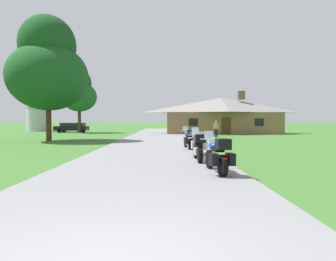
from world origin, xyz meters
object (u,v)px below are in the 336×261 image
(motorcycle_blue_nearest_to_camera, at_px, (218,156))
(bystander_tan_shirt_near_lodge, at_px, (216,128))
(tree_left_far, at_px, (79,93))
(motorcycle_blue_second_in_row, at_px, (198,147))
(motorcycle_red_third_in_row, at_px, (198,143))
(metal_silo_distant, at_px, (38,105))
(motorcycle_blue_farthest_in_row, at_px, (189,139))
(parked_black_suv_far_left, at_px, (72,127))
(tree_left_near, at_px, (48,68))

(motorcycle_blue_nearest_to_camera, bearing_deg, bystander_tan_shirt_near_lodge, 73.11)
(motorcycle_blue_nearest_to_camera, distance_m, tree_left_far, 34.94)
(motorcycle_blue_second_in_row, relative_size, motorcycle_red_third_in_row, 1.00)
(tree_left_far, relative_size, metal_silo_distant, 1.03)
(motorcycle_blue_farthest_in_row, height_order, bystander_tan_shirt_near_lodge, bystander_tan_shirt_near_lodge)
(motorcycle_blue_nearest_to_camera, relative_size, motorcycle_blue_farthest_in_row, 1.00)
(parked_black_suv_far_left, bearing_deg, metal_silo_distant, 53.94)
(motorcycle_blue_second_in_row, xyz_separation_m, metal_silo_distant, (-22.01, 35.86, 3.64))
(motorcycle_blue_second_in_row, height_order, motorcycle_blue_farthest_in_row, same)
(bystander_tan_shirt_near_lodge, relative_size, metal_silo_distant, 0.20)
(motorcycle_blue_nearest_to_camera, height_order, tree_left_far, tree_left_far)
(motorcycle_blue_nearest_to_camera, distance_m, parked_black_suv_far_left, 35.99)
(motorcycle_blue_nearest_to_camera, bearing_deg, tree_left_near, 119.41)
(motorcycle_blue_nearest_to_camera, distance_m, metal_silo_distant, 44.81)
(motorcycle_red_third_in_row, height_order, parked_black_suv_far_left, parked_black_suv_far_left)
(tree_left_near, bearing_deg, bystander_tan_shirt_near_lodge, 20.13)
(motorcycle_blue_farthest_in_row, bearing_deg, bystander_tan_shirt_near_lodge, 65.93)
(tree_left_near, xyz_separation_m, metal_silo_distant, (-10.96, 23.28, -1.86))
(tree_left_far, bearing_deg, motorcycle_red_third_in_row, -63.07)
(metal_silo_distant, relative_size, parked_black_suv_far_left, 1.82)
(motorcycle_blue_second_in_row, distance_m, tree_left_far, 32.25)
(tree_left_far, bearing_deg, bystander_tan_shirt_near_lodge, -32.32)
(motorcycle_red_third_in_row, bearing_deg, motorcycle_blue_nearest_to_camera, -91.13)
(tree_left_far, height_order, metal_silo_distant, tree_left_far)
(motorcycle_blue_second_in_row, distance_m, metal_silo_distant, 42.23)
(tree_left_far, relative_size, tree_left_near, 0.84)
(motorcycle_blue_farthest_in_row, height_order, parked_black_suv_far_left, parked_black_suv_far_left)
(tree_left_far, xyz_separation_m, parked_black_suv_far_left, (-1.35, 0.95, -4.82))
(motorcycle_red_third_in_row, bearing_deg, tree_left_far, 115.52)
(motorcycle_blue_farthest_in_row, xyz_separation_m, tree_left_far, (-13.33, 23.78, 4.99))
(bystander_tan_shirt_near_lodge, bearing_deg, tree_left_near, -162.04)
(motorcycle_blue_nearest_to_camera, distance_m, bystander_tan_shirt_near_lodge, 21.24)
(parked_black_suv_far_left, bearing_deg, motorcycle_blue_farthest_in_row, -146.65)
(motorcycle_blue_farthest_in_row, xyz_separation_m, tree_left_near, (-11.12, 7.38, 5.51))
(motorcycle_red_third_in_row, bearing_deg, motorcycle_blue_second_in_row, -97.73)
(motorcycle_blue_nearest_to_camera, bearing_deg, motorcycle_blue_farthest_in_row, 84.66)
(bystander_tan_shirt_near_lodge, distance_m, tree_left_near, 16.81)
(motorcycle_blue_second_in_row, bearing_deg, metal_silo_distant, 120.60)
(motorcycle_red_third_in_row, distance_m, motorcycle_blue_farthest_in_row, 2.85)
(tree_left_far, bearing_deg, tree_left_near, -82.33)
(motorcycle_blue_second_in_row, xyz_separation_m, tree_left_far, (-13.27, 28.97, 4.98))
(motorcycle_red_third_in_row, bearing_deg, bystander_tan_shirt_near_lodge, 75.37)
(tree_left_near, bearing_deg, motorcycle_blue_farthest_in_row, -33.58)
(motorcycle_blue_second_in_row, relative_size, metal_silo_distant, 0.24)
(motorcycle_blue_farthest_in_row, xyz_separation_m, metal_silo_distant, (-22.07, 30.66, 3.66))
(tree_left_near, bearing_deg, parked_black_suv_far_left, 101.59)
(motorcycle_blue_nearest_to_camera, relative_size, motorcycle_red_third_in_row, 1.00)
(motorcycle_red_third_in_row, height_order, motorcycle_blue_farthest_in_row, same)
(metal_silo_distant, xyz_separation_m, parked_black_suv_far_left, (7.40, -5.93, -3.49))
(motorcycle_blue_second_in_row, bearing_deg, parked_black_suv_far_left, 115.08)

